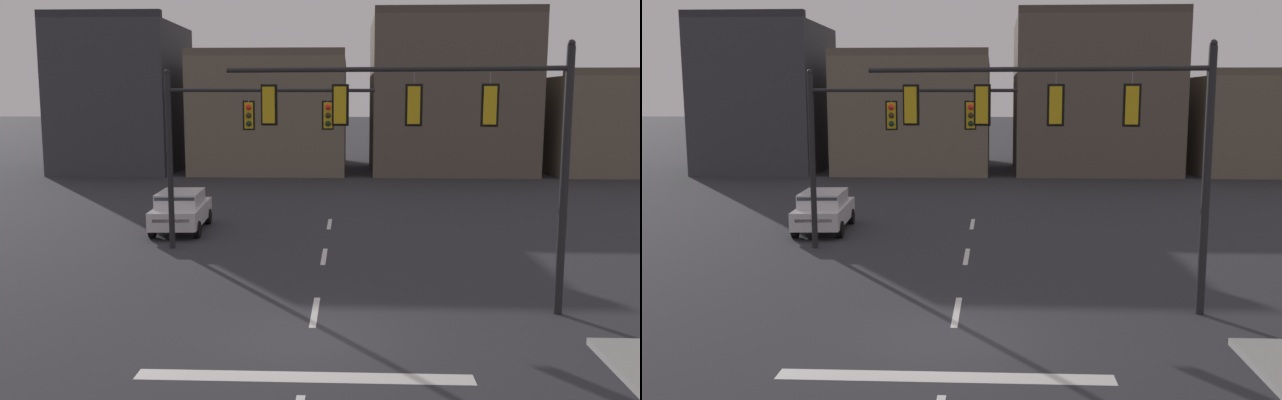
% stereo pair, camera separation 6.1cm
% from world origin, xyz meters
% --- Properties ---
extents(ground_plane, '(400.00, 400.00, 0.00)m').
position_xyz_m(ground_plane, '(0.00, 0.00, 0.00)').
color(ground_plane, '#2B2B30').
extents(stop_bar_paint, '(6.40, 0.50, 0.01)m').
position_xyz_m(stop_bar_paint, '(0.00, -2.00, 0.00)').
color(stop_bar_paint, silver).
rests_on(stop_bar_paint, ground).
extents(lane_centreline, '(0.16, 26.40, 0.01)m').
position_xyz_m(lane_centreline, '(0.00, 2.00, 0.00)').
color(lane_centreline, silver).
rests_on(lane_centreline, ground).
extents(signal_mast_near_side, '(8.30, 1.13, 6.57)m').
position_xyz_m(signal_mast_near_side, '(3.03, 2.46, 4.60)').
color(signal_mast_near_side, black).
rests_on(signal_mast_near_side, ground).
extents(signal_mast_far_side, '(7.21, 1.04, 6.22)m').
position_xyz_m(signal_mast_far_side, '(-3.24, 9.32, 4.12)').
color(signal_mast_far_side, black).
rests_on(signal_mast_far_side, ground).
extents(car_lot_nearside, '(2.14, 4.54, 1.61)m').
position_xyz_m(car_lot_nearside, '(-5.86, 12.25, 0.86)').
color(car_lot_nearside, silver).
rests_on(car_lot_nearside, ground).
extents(building_row, '(58.06, 13.72, 11.26)m').
position_xyz_m(building_row, '(5.70, 36.44, 4.37)').
color(building_row, '#38383D').
rests_on(building_row, ground).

